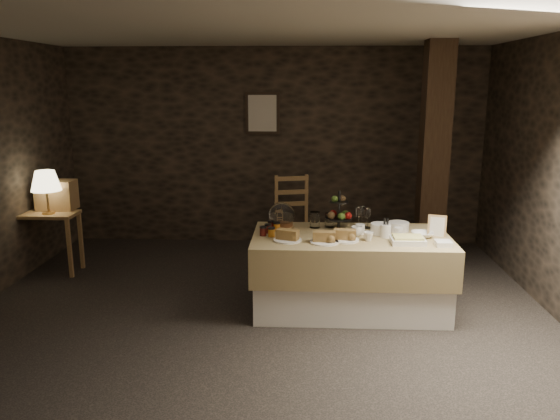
{
  "coord_description": "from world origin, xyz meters",
  "views": [
    {
      "loc": [
        0.41,
        -4.77,
        2.13
      ],
      "look_at": [
        0.18,
        0.2,
        0.97
      ],
      "focal_mm": 35.0,
      "sensor_mm": 36.0,
      "label": 1
    }
  ],
  "objects_px": {
    "table_lamp": "(46,181)",
    "fruit_stand": "(339,214)",
    "chair": "(295,219)",
    "timber_column": "(434,158)",
    "wine_rack": "(57,195)",
    "console_table": "(48,224)",
    "buffet_table": "(350,267)"
  },
  "relations": [
    {
      "from": "console_table",
      "to": "timber_column",
      "type": "bearing_deg",
      "value": 5.05
    },
    {
      "from": "buffet_table",
      "to": "wine_rack",
      "type": "xyz_separation_m",
      "value": [
        -3.3,
        1.07,
        0.46
      ]
    },
    {
      "from": "chair",
      "to": "fruit_stand",
      "type": "relative_size",
      "value": 2.07
    },
    {
      "from": "table_lamp",
      "to": "fruit_stand",
      "type": "relative_size",
      "value": 1.31
    },
    {
      "from": "timber_column",
      "to": "table_lamp",
      "type": "bearing_deg",
      "value": -174.23
    },
    {
      "from": "buffet_table",
      "to": "chair",
      "type": "bearing_deg",
      "value": 107.58
    },
    {
      "from": "buffet_table",
      "to": "timber_column",
      "type": "bearing_deg",
      "value": 51.3
    },
    {
      "from": "console_table",
      "to": "wine_rack",
      "type": "distance_m",
      "value": 0.35
    },
    {
      "from": "buffet_table",
      "to": "chair",
      "type": "xyz_separation_m",
      "value": [
        -0.56,
        1.78,
        0.02
      ]
    },
    {
      "from": "fruit_stand",
      "to": "chair",
      "type": "bearing_deg",
      "value": 107.23
    },
    {
      "from": "table_lamp",
      "to": "chair",
      "type": "distance_m",
      "value": 2.97
    },
    {
      "from": "console_table",
      "to": "chair",
      "type": "relative_size",
      "value": 0.92
    },
    {
      "from": "table_lamp",
      "to": "fruit_stand",
      "type": "height_order",
      "value": "table_lamp"
    },
    {
      "from": "chair",
      "to": "timber_column",
      "type": "bearing_deg",
      "value": -31.49
    },
    {
      "from": "table_lamp",
      "to": "buffet_table",
      "type": "bearing_deg",
      "value": -14.27
    },
    {
      "from": "wine_rack",
      "to": "timber_column",
      "type": "xyz_separation_m",
      "value": [
        4.33,
        0.21,
        0.42
      ]
    },
    {
      "from": "timber_column",
      "to": "chair",
      "type": "bearing_deg",
      "value": 162.33
    },
    {
      "from": "console_table",
      "to": "chair",
      "type": "bearing_deg",
      "value": 17.75
    },
    {
      "from": "buffet_table",
      "to": "table_lamp",
      "type": "relative_size",
      "value": 3.79
    },
    {
      "from": "wine_rack",
      "to": "fruit_stand",
      "type": "distance_m",
      "value": 3.31
    },
    {
      "from": "wine_rack",
      "to": "timber_column",
      "type": "bearing_deg",
      "value": 2.74
    },
    {
      "from": "wine_rack",
      "to": "fruit_stand",
      "type": "height_order",
      "value": "fruit_stand"
    },
    {
      "from": "fruit_stand",
      "to": "wine_rack",
      "type": "bearing_deg",
      "value": 166.01
    },
    {
      "from": "chair",
      "to": "timber_column",
      "type": "height_order",
      "value": "timber_column"
    },
    {
      "from": "timber_column",
      "to": "console_table",
      "type": "bearing_deg",
      "value": -174.95
    },
    {
      "from": "wine_rack",
      "to": "timber_column",
      "type": "distance_m",
      "value": 4.35
    },
    {
      "from": "wine_rack",
      "to": "chair",
      "type": "xyz_separation_m",
      "value": [
        2.74,
        0.71,
        -0.44
      ]
    },
    {
      "from": "buffet_table",
      "to": "wine_rack",
      "type": "height_order",
      "value": "wine_rack"
    },
    {
      "from": "table_lamp",
      "to": "chair",
      "type": "xyz_separation_m",
      "value": [
        2.74,
        0.94,
        -0.64
      ]
    },
    {
      "from": "buffet_table",
      "to": "chair",
      "type": "relative_size",
      "value": 2.4
    },
    {
      "from": "console_table",
      "to": "wine_rack",
      "type": "height_order",
      "value": "wine_rack"
    },
    {
      "from": "buffet_table",
      "to": "fruit_stand",
      "type": "bearing_deg",
      "value": 109.51
    }
  ]
}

